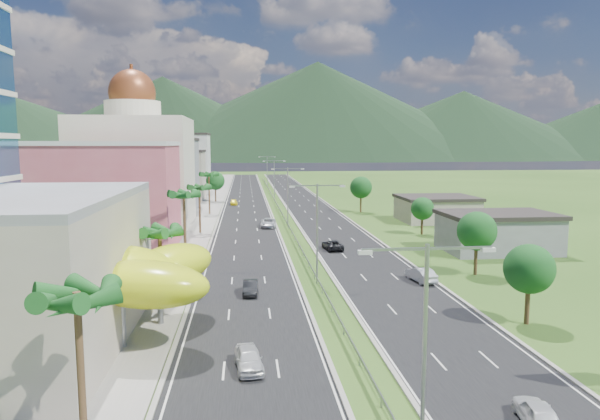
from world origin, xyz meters
name	(u,v)px	position (x,y,z in m)	size (l,w,h in m)	color
ground	(332,312)	(0.00, 0.00, 0.00)	(500.00, 500.00, 0.00)	#2D5119
road_left	(246,204)	(-7.50, 90.00, 0.02)	(11.00, 260.00, 0.04)	black
road_right	(304,203)	(7.50, 90.00, 0.02)	(11.00, 260.00, 0.04)	black
sidewalk_left	(209,204)	(-17.00, 90.00, 0.06)	(7.00, 260.00, 0.12)	gray
median_guardrail	(280,209)	(0.00, 71.99, 0.62)	(0.10, 216.06, 0.76)	gray
streetlight_median_a	(425,340)	(0.00, -25.00, 6.75)	(6.04, 0.25, 11.00)	gray
streetlight_median_b	(317,223)	(0.00, 10.00, 6.75)	(6.04, 0.25, 11.00)	gray
streetlight_median_c	(288,191)	(0.00, 50.00, 6.75)	(6.04, 0.25, 11.00)	gray
streetlight_median_d	(274,176)	(0.00, 95.00, 6.75)	(6.04, 0.25, 11.00)	gray
streetlight_median_e	(267,168)	(0.00, 140.00, 6.75)	(6.04, 0.25, 11.00)	gray
lime_canopy	(91,274)	(-20.00, -4.00, 4.99)	(18.00, 15.00, 7.40)	#C6D915
pink_shophouse	(104,198)	(-28.00, 32.00, 7.50)	(20.00, 15.00, 15.00)	#C24F61
domed_building	(135,165)	(-28.00, 55.00, 11.35)	(20.00, 20.00, 28.70)	beige
midrise_grey	(162,175)	(-27.00, 80.00, 8.00)	(16.00, 15.00, 16.00)	gray
midrise_beige	(174,176)	(-27.00, 102.00, 6.50)	(16.00, 15.00, 13.00)	gray
midrise_white	(183,164)	(-27.00, 125.00, 9.00)	(16.00, 15.00, 18.00)	silver
shed_near	(498,234)	(28.00, 25.00, 2.50)	(15.00, 10.00, 5.00)	gray
shed_far	(436,210)	(30.00, 55.00, 2.20)	(14.00, 12.00, 4.40)	gray
palm_tree_a	(77,302)	(-15.50, -22.00, 8.02)	(3.60, 3.60, 9.10)	#47301C
palm_tree_b	(160,235)	(-15.50, 2.00, 7.06)	(3.60, 3.60, 8.10)	#47301C
palm_tree_c	(184,197)	(-15.50, 22.00, 8.50)	(3.60, 3.60, 9.60)	#47301C
palm_tree_d	(199,189)	(-15.50, 45.00, 7.54)	(3.60, 3.60, 8.60)	#47301C
palm_tree_e	(209,176)	(-15.50, 70.00, 8.31)	(3.60, 3.60, 9.40)	#47301C
leafy_tree_lfar	(215,181)	(-15.50, 95.00, 5.58)	(4.90, 4.90, 8.05)	#47301C
leafy_tree_ra	(529,269)	(16.00, -5.00, 4.78)	(4.20, 4.20, 6.90)	#47301C
leafy_tree_rb	(477,231)	(19.00, 12.00, 5.18)	(4.55, 4.55, 7.47)	#47301C
leafy_tree_rc	(422,209)	(22.00, 40.00, 4.37)	(3.85, 3.85, 6.33)	#47301C
leafy_tree_rd	(361,187)	(18.00, 70.00, 5.58)	(4.90, 4.90, 8.05)	#47301C
mountain_ridge	(318,160)	(60.00, 450.00, 0.00)	(860.00, 140.00, 90.00)	black
car_white_near_left	(249,358)	(-7.64, -11.89, 0.78)	(1.75, 4.34, 1.48)	silver
car_dark_left	(250,287)	(-7.33, 6.46, 0.72)	(1.44, 4.14, 1.36)	black
car_silver_mid_left	(268,223)	(-3.56, 50.23, 0.86)	(2.71, 5.88, 1.63)	#B4B8BC
car_yellow_far_left	(234,202)	(-10.59, 87.27, 0.65)	(1.72, 4.24, 1.23)	yellow
car_white_near_right	(538,413)	(7.88, -20.92, 0.77)	(1.71, 4.26, 1.45)	silver
car_silver_right	(421,274)	(11.58, 9.52, 0.84)	(1.69, 4.85, 1.60)	#A9AAB0
car_dark_far_right	(332,245)	(4.74, 28.33, 0.74)	(2.31, 5.02, 1.39)	black
motorcycle	(200,293)	(-12.30, 5.30, 0.66)	(0.59, 1.94, 1.24)	black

